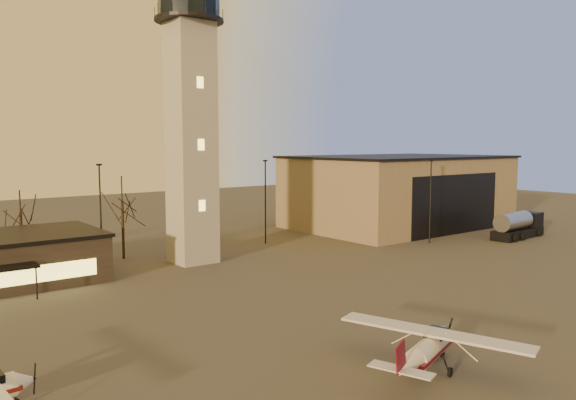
{
  "coord_description": "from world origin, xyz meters",
  "views": [
    {
      "loc": [
        -27.17,
        -20.65,
        12.19
      ],
      "look_at": [
        -0.92,
        13.0,
        7.82
      ],
      "focal_mm": 35.0,
      "sensor_mm": 36.0,
      "label": 1
    }
  ],
  "objects_px": {
    "hangar": "(398,191)",
    "cessna_front": "(431,351)",
    "control_tower": "(191,101)",
    "fuel_truck": "(518,227)"
  },
  "relations": [
    {
      "from": "hangar",
      "to": "cessna_front",
      "type": "distance_m",
      "value": 53.53
    },
    {
      "from": "cessna_front",
      "to": "fuel_truck",
      "type": "distance_m",
      "value": 47.37
    },
    {
      "from": "control_tower",
      "to": "hangar",
      "type": "relative_size",
      "value": 1.07
    },
    {
      "from": "control_tower",
      "to": "fuel_truck",
      "type": "height_order",
      "value": "control_tower"
    },
    {
      "from": "control_tower",
      "to": "cessna_front",
      "type": "height_order",
      "value": "control_tower"
    },
    {
      "from": "control_tower",
      "to": "cessna_front",
      "type": "relative_size",
      "value": 3.13
    },
    {
      "from": "control_tower",
      "to": "hangar",
      "type": "bearing_deg",
      "value": 6.31
    },
    {
      "from": "control_tower",
      "to": "hangar",
      "type": "distance_m",
      "value": 37.9
    },
    {
      "from": "cessna_front",
      "to": "control_tower",
      "type": "bearing_deg",
      "value": 65.66
    },
    {
      "from": "control_tower",
      "to": "hangar",
      "type": "height_order",
      "value": "control_tower"
    }
  ]
}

